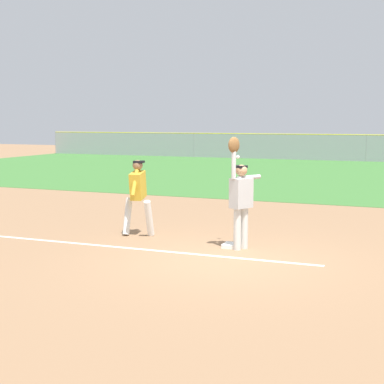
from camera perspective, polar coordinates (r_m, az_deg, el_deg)
The scene contains 10 objects.
ground_plane at distance 10.81m, azimuth 3.08°, elevation -6.76°, with size 80.72×80.72×0.00m, color #936D4C.
outfield_grass at distance 27.97m, azimuth 15.06°, elevation 1.61°, with size 46.88×19.84×0.01m, color #3D7533.
chalk_foul_line at distance 12.88m, azimuth -14.47°, elevation -4.69°, with size 12.00×0.10×0.01m, color white.
first_base at distance 11.83m, azimuth 4.08°, elevation -5.34°, with size 0.38×0.38×0.08m, color white.
fielder at distance 11.49m, azimuth 4.86°, elevation -0.26°, with size 0.51×0.84×2.28m.
runner at distance 12.88m, azimuth -5.41°, elevation -0.02°, with size 0.80×0.84×1.72m.
baseball at distance 11.75m, azimuth 4.61°, elevation 3.50°, with size 0.07×0.07×0.07m, color white.
outfield_fence at distance 37.75m, azimuth 17.00°, elevation 4.22°, with size 46.96×0.08×1.71m.
parked_car_green at distance 42.31m, azimuth 5.52°, elevation 4.54°, with size 4.49×2.29×1.25m.
parked_car_tan at distance 40.51m, azimuth 12.82°, elevation 4.28°, with size 4.53×2.37×1.25m.
Camera 1 is at (3.42, -9.92, 2.60)m, focal length 53.45 mm.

